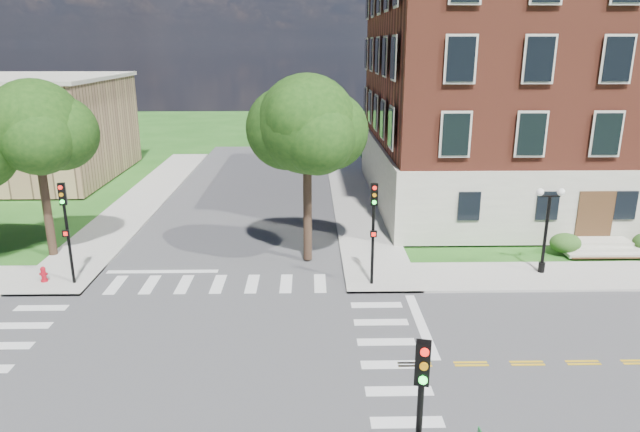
{
  "coord_description": "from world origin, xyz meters",
  "views": [
    {
      "loc": [
        4.3,
        -17.65,
        10.84
      ],
      "look_at": [
        4.81,
        7.67,
        3.2
      ],
      "focal_mm": 32.0,
      "sensor_mm": 36.0,
      "label": 1
    }
  ],
  "objects_px": {
    "traffic_signal_se": "(420,414)",
    "fire_hydrant": "(44,275)",
    "traffic_signal_ne": "(373,221)",
    "traffic_signal_nw": "(66,220)",
    "twin_lamp_west": "(547,225)"
  },
  "relations": [
    {
      "from": "traffic_signal_se",
      "to": "fire_hydrant",
      "type": "relative_size",
      "value": 6.4
    },
    {
      "from": "traffic_signal_ne",
      "to": "fire_hydrant",
      "type": "relative_size",
      "value": 6.4
    },
    {
      "from": "traffic_signal_ne",
      "to": "traffic_signal_nw",
      "type": "xyz_separation_m",
      "value": [
        -13.96,
        0.36,
        0.0
      ]
    },
    {
      "from": "traffic_signal_se",
      "to": "twin_lamp_west",
      "type": "height_order",
      "value": "traffic_signal_se"
    },
    {
      "from": "traffic_signal_nw",
      "to": "twin_lamp_west",
      "type": "bearing_deg",
      "value": 2.22
    },
    {
      "from": "traffic_signal_nw",
      "to": "fire_hydrant",
      "type": "bearing_deg",
      "value": 172.88
    },
    {
      "from": "traffic_signal_ne",
      "to": "fire_hydrant",
      "type": "distance_m",
      "value": 15.67
    },
    {
      "from": "traffic_signal_nw",
      "to": "twin_lamp_west",
      "type": "height_order",
      "value": "traffic_signal_nw"
    },
    {
      "from": "twin_lamp_west",
      "to": "fire_hydrant",
      "type": "relative_size",
      "value": 5.64
    },
    {
      "from": "traffic_signal_ne",
      "to": "twin_lamp_west",
      "type": "xyz_separation_m",
      "value": [
        8.48,
        1.23,
        -0.66
      ]
    },
    {
      "from": "traffic_signal_ne",
      "to": "traffic_signal_nw",
      "type": "height_order",
      "value": "same"
    },
    {
      "from": "traffic_signal_se",
      "to": "fire_hydrant",
      "type": "xyz_separation_m",
      "value": [
        -14.88,
        14.59,
        -2.72
      ]
    },
    {
      "from": "twin_lamp_west",
      "to": "fire_hydrant",
      "type": "height_order",
      "value": "twin_lamp_west"
    },
    {
      "from": "traffic_signal_se",
      "to": "traffic_signal_ne",
      "type": "relative_size",
      "value": 1.0
    },
    {
      "from": "twin_lamp_west",
      "to": "fire_hydrant",
      "type": "xyz_separation_m",
      "value": [
        -23.9,
        -0.69,
        -2.06
      ]
    }
  ]
}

